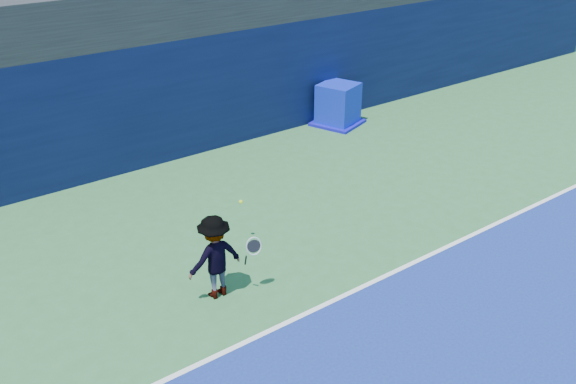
{
  "coord_description": "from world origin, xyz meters",
  "views": [
    {
      "loc": [
        -7.0,
        -3.69,
        6.54
      ],
      "look_at": [
        -0.3,
        5.2,
        1.0
      ],
      "focal_mm": 40.0,
      "sensor_mm": 36.0,
      "label": 1
    }
  ],
  "objects": [
    {
      "name": "equipment_cart",
      "position": [
        4.75,
        9.5,
        0.55
      ],
      "size": [
        1.59,
        1.59,
        1.2
      ],
      "color": "#0D1EC0",
      "rests_on": "ground"
    },
    {
      "name": "baseline",
      "position": [
        0.0,
        3.0,
        0.01
      ],
      "size": [
        24.0,
        0.1,
        0.01
      ],
      "primitive_type": "cube",
      "color": "white",
      "rests_on": "ground"
    },
    {
      "name": "tennis_player",
      "position": [
        -2.47,
        4.37,
        0.76
      ],
      "size": [
        1.22,
        0.67,
        1.52
      ],
      "color": "silver",
      "rests_on": "ground"
    },
    {
      "name": "ground",
      "position": [
        0.0,
        0.0,
        0.0
      ],
      "size": [
        80.0,
        80.0,
        0.0
      ],
      "primitive_type": "plane",
      "color": "#2E6737",
      "rests_on": "ground"
    },
    {
      "name": "stadium_band",
      "position": [
        0.0,
        11.5,
        3.6
      ],
      "size": [
        36.0,
        3.0,
        1.2
      ],
      "primitive_type": "cube",
      "color": "black",
      "rests_on": "back_wall_assembly"
    },
    {
      "name": "tennis_ball",
      "position": [
        -1.11,
        5.63,
        0.86
      ],
      "size": [
        0.08,
        0.08,
        0.08
      ],
      "color": "#CFE319",
      "rests_on": "ground"
    },
    {
      "name": "back_wall_assembly",
      "position": [
        -0.0,
        10.5,
        1.5
      ],
      "size": [
        36.0,
        1.03,
        3.0
      ],
      "color": "#091035",
      "rests_on": "ground"
    }
  ]
}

